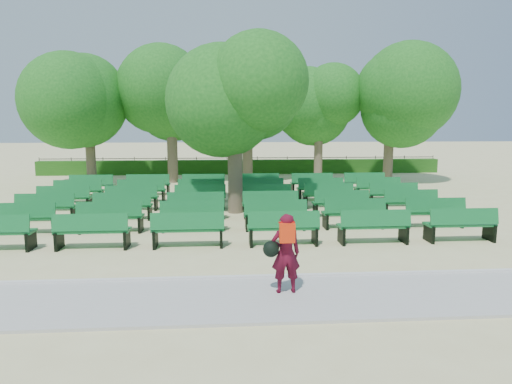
{
  "coord_description": "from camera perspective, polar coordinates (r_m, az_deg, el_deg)",
  "views": [
    {
      "loc": [
        -1.28,
        -15.63,
        3.37
      ],
      "look_at": [
        -0.21,
        -1.0,
        1.1
      ],
      "focal_mm": 32.0,
      "sensor_mm": 36.0,
      "label": 1
    }
  ],
  "objects": [
    {
      "name": "paving",
      "position": [
        8.97,
        4.42,
        -13.08
      ],
      "size": [
        30.0,
        2.2,
        0.06
      ],
      "primitive_type": "cube",
      "color": "#B0B0AB",
      "rests_on": "ground"
    },
    {
      "name": "bench_array",
      "position": [
        16.99,
        -2.91,
        -2.31
      ],
      "size": [
        1.99,
        0.75,
        1.23
      ],
      "rotation": [
        0.0,
        0.0,
        -0.07
      ],
      "color": "#12692E",
      "rests_on": "ground"
    },
    {
      "name": "hedge",
      "position": [
        29.8,
        -1.7,
        3.17
      ],
      "size": [
        26.0,
        0.7,
        0.9
      ],
      "primitive_type": "cube",
      "color": "#225917",
      "rests_on": "ground"
    },
    {
      "name": "curb",
      "position": [
        10.03,
        3.43,
        -10.54
      ],
      "size": [
        30.0,
        0.12,
        0.1
      ],
      "primitive_type": "cube",
      "color": "silver",
      "rests_on": "ground"
    },
    {
      "name": "tree_line",
      "position": [
        25.88,
        -1.31,
        1.31
      ],
      "size": [
        21.8,
        6.8,
        7.04
      ],
      "primitive_type": null,
      "color": "#226F1F",
      "rests_on": "ground"
    },
    {
      "name": "person",
      "position": [
        8.91,
        3.59,
        -7.51
      ],
      "size": [
        0.75,
        0.45,
        1.57
      ],
      "rotation": [
        0.0,
        0.0,
        3.19
      ],
      "color": "#4E0B1C",
      "rests_on": "ground"
    },
    {
      "name": "tree_among",
      "position": [
        16.81,
        -2.68,
        11.13
      ],
      "size": [
        4.11,
        4.11,
        5.94
      ],
      "color": "brown",
      "rests_on": "ground"
    },
    {
      "name": "ground",
      "position": [
        16.04,
        0.48,
        -3.33
      ],
      "size": [
        120.0,
        120.0,
        0.0
      ],
      "primitive_type": "plane",
      "color": "beige"
    },
    {
      "name": "fence",
      "position": [
        30.25,
        -1.73,
        2.39
      ],
      "size": [
        26.0,
        0.1,
        1.02
      ],
      "primitive_type": null,
      "color": "black",
      "rests_on": "ground"
    }
  ]
}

